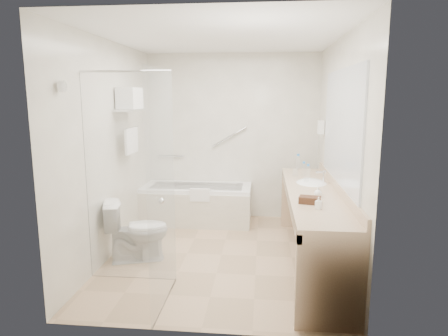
# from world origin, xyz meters

# --- Properties ---
(floor) EXTENTS (3.20, 3.20, 0.00)m
(floor) POSITION_xyz_m (0.00, 0.00, 0.00)
(floor) COLOR tan
(floor) RESTS_ON ground
(ceiling) EXTENTS (2.60, 3.20, 0.10)m
(ceiling) POSITION_xyz_m (0.00, 0.00, 2.50)
(ceiling) COLOR white
(ceiling) RESTS_ON wall_back
(wall_back) EXTENTS (2.60, 0.10, 2.50)m
(wall_back) POSITION_xyz_m (0.00, 1.60, 1.25)
(wall_back) COLOR silver
(wall_back) RESTS_ON ground
(wall_front) EXTENTS (2.60, 0.10, 2.50)m
(wall_front) POSITION_xyz_m (0.00, -1.60, 1.25)
(wall_front) COLOR silver
(wall_front) RESTS_ON ground
(wall_left) EXTENTS (0.10, 3.20, 2.50)m
(wall_left) POSITION_xyz_m (-1.30, 0.00, 1.25)
(wall_left) COLOR silver
(wall_left) RESTS_ON ground
(wall_right) EXTENTS (0.10, 3.20, 2.50)m
(wall_right) POSITION_xyz_m (1.30, 0.00, 1.25)
(wall_right) COLOR silver
(wall_right) RESTS_ON ground
(bathtub) EXTENTS (1.60, 0.73, 0.59)m
(bathtub) POSITION_xyz_m (-0.50, 1.24, 0.28)
(bathtub) COLOR white
(bathtub) RESTS_ON floor
(grab_bar_short) EXTENTS (0.40, 0.03, 0.03)m
(grab_bar_short) POSITION_xyz_m (-0.95, 1.56, 0.95)
(grab_bar_short) COLOR silver
(grab_bar_short) RESTS_ON wall_back
(grab_bar_long) EXTENTS (0.53, 0.03, 0.33)m
(grab_bar_long) POSITION_xyz_m (-0.05, 1.56, 1.25)
(grab_bar_long) COLOR silver
(grab_bar_long) RESTS_ON wall_back
(shower_enclosure) EXTENTS (0.96, 0.91, 2.11)m
(shower_enclosure) POSITION_xyz_m (-0.63, -0.93, 1.07)
(shower_enclosure) COLOR silver
(shower_enclosure) RESTS_ON floor
(towel_shelf) EXTENTS (0.24, 0.55, 0.81)m
(towel_shelf) POSITION_xyz_m (-1.17, 0.35, 1.75)
(towel_shelf) COLOR silver
(towel_shelf) RESTS_ON wall_left
(vanity_counter) EXTENTS (0.55, 2.70, 0.95)m
(vanity_counter) POSITION_xyz_m (1.02, -0.15, 0.64)
(vanity_counter) COLOR tan
(vanity_counter) RESTS_ON floor
(sink) EXTENTS (0.40, 0.52, 0.14)m
(sink) POSITION_xyz_m (1.05, 0.25, 0.82)
(sink) COLOR white
(sink) RESTS_ON vanity_counter
(faucet) EXTENTS (0.03, 0.03, 0.14)m
(faucet) POSITION_xyz_m (1.20, 0.25, 0.93)
(faucet) COLOR silver
(faucet) RESTS_ON vanity_counter
(mirror) EXTENTS (0.02, 2.00, 1.20)m
(mirror) POSITION_xyz_m (1.29, -0.15, 1.55)
(mirror) COLOR silver
(mirror) RESTS_ON wall_right
(hairdryer_unit) EXTENTS (0.08, 0.10, 0.18)m
(hairdryer_unit) POSITION_xyz_m (1.25, 1.05, 1.45)
(hairdryer_unit) COLOR white
(hairdryer_unit) RESTS_ON wall_right
(toilet) EXTENTS (0.80, 0.59, 0.70)m
(toilet) POSITION_xyz_m (-0.95, -0.23, 0.35)
(toilet) COLOR white
(toilet) RESTS_ON floor
(amenity_basket) EXTENTS (0.22, 0.17, 0.07)m
(amenity_basket) POSITION_xyz_m (0.93, -0.69, 0.88)
(amenity_basket) COLOR #4D2E1B
(amenity_basket) RESTS_ON vanity_counter
(soap_bottle_a) EXTENTS (0.09, 0.13, 0.05)m
(soap_bottle_a) POSITION_xyz_m (0.99, -0.89, 0.88)
(soap_bottle_a) COLOR white
(soap_bottle_a) RESTS_ON vanity_counter
(soap_bottle_b) EXTENTS (0.11, 0.13, 0.08)m
(soap_bottle_b) POSITION_xyz_m (1.04, -0.43, 0.89)
(soap_bottle_b) COLOR white
(soap_bottle_b) RESTS_ON vanity_counter
(water_bottle_left) EXTENTS (0.06, 0.06, 0.19)m
(water_bottle_left) POSITION_xyz_m (1.00, 0.63, 0.94)
(water_bottle_left) COLOR silver
(water_bottle_left) RESTS_ON vanity_counter
(water_bottle_mid) EXTENTS (0.06, 0.06, 0.20)m
(water_bottle_mid) POSITION_xyz_m (1.03, 0.42, 0.94)
(water_bottle_mid) COLOR silver
(water_bottle_mid) RESTS_ON vanity_counter
(water_bottle_right) EXTENTS (0.07, 0.07, 0.22)m
(water_bottle_right) POSITION_xyz_m (0.96, 1.10, 0.95)
(water_bottle_right) COLOR silver
(water_bottle_right) RESTS_ON vanity_counter
(drinking_glass_near) EXTENTS (0.09, 0.09, 0.10)m
(drinking_glass_near) POSITION_xyz_m (0.89, 0.63, 0.90)
(drinking_glass_near) COLOR silver
(drinking_glass_near) RESTS_ON vanity_counter
(drinking_glass_far) EXTENTS (0.07, 0.07, 0.08)m
(drinking_glass_far) POSITION_xyz_m (0.98, 0.16, 0.89)
(drinking_glass_far) COLOR silver
(drinking_glass_far) RESTS_ON vanity_counter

